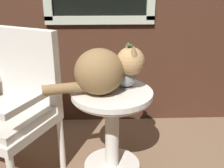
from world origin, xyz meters
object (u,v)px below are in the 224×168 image
cat (104,70)px  pewter_vase_with_ivy (126,74)px  wicker_side_table (112,116)px  wicker_chair (14,103)px

cat → pewter_vase_with_ivy: 0.17m
wicker_side_table → wicker_chair: wicker_chair is taller
wicker_chair → cat: 0.63m
cat → wicker_chair: bearing=179.2°
wicker_side_table → pewter_vase_with_ivy: bearing=28.8°
pewter_vase_with_ivy → wicker_side_table: bearing=-151.2°
wicker_side_table → pewter_vase_with_ivy: size_ratio=2.00×
cat → pewter_vase_with_ivy: (0.15, 0.08, -0.06)m
wicker_chair → cat: wicker_chair is taller
wicker_side_table → cat: cat is taller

